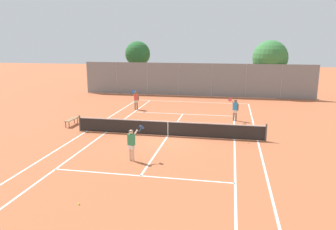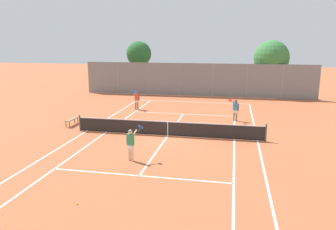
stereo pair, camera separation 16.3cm
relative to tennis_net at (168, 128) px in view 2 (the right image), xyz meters
The scene contains 16 objects.
ground_plane 0.51m from the tennis_net, ahead, with size 120.00×120.00×0.00m, color #B25B38.
court_line_markings 0.51m from the tennis_net, ahead, with size 11.10×23.90×0.01m.
tennis_net is the anchor object (origin of this frame).
player_near_side 4.75m from the tennis_net, 101.45° to the right, with size 0.84×0.69×1.77m.
player_far_left 8.55m from the tennis_net, 119.87° to the left, with size 0.46×0.88×1.77m.
player_far_right 6.43m from the tennis_net, 49.56° to the left, with size 0.81×0.70×1.77m.
loose_tennis_ball_0 4.95m from the tennis_net, ahead, with size 0.07×0.07×0.07m, color #D1DB33.
loose_tennis_ball_1 9.78m from the tennis_net, 104.57° to the left, with size 0.07×0.07×0.07m, color #D1DB33.
loose_tennis_ball_2 2.86m from the tennis_net, behind, with size 0.07×0.07×0.07m, color #D1DB33.
loose_tennis_ball_3 9.50m from the tennis_net, 99.15° to the right, with size 0.07×0.07×0.07m, color #D1DB33.
loose_tennis_ball_4 4.95m from the tennis_net, 94.20° to the right, with size 0.07×0.07×0.07m, color #D1DB33.
loose_tennis_ball_5 10.50m from the tennis_net, 110.41° to the left, with size 0.07×0.07×0.07m, color #D1DB33.
courtside_bench 7.31m from the tennis_net, 169.95° to the left, with size 0.36×1.50×0.47m.
back_fence 15.50m from the tennis_net, 90.00° to the left, with size 24.81×0.08×3.56m.
tree_behind_left 20.49m from the tennis_net, 111.20° to the left, with size 2.97×2.97×5.82m.
tree_behind_right 19.24m from the tennis_net, 65.74° to the left, with size 3.72×3.72×5.94m.
Camera 2 is at (3.93, -19.47, 5.87)m, focal length 35.00 mm.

